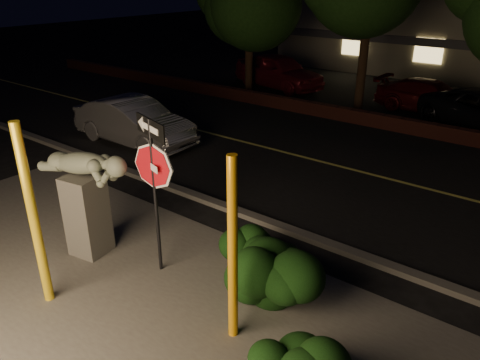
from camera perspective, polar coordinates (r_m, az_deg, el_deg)
name	(u,v)px	position (r m, az deg, el deg)	size (l,w,h in m)	color
ground	(386,141)	(16.45, 17.39, 4.53)	(90.00, 90.00, 0.00)	black
patio	(128,315)	(8.22, -13.45, -15.70)	(14.00, 6.00, 0.02)	#4C4944
road	(346,168)	(13.82, 12.80, 1.41)	(80.00, 8.00, 0.01)	black
lane_marking	(346,168)	(13.82, 12.80, 1.46)	(80.00, 0.12, 0.01)	#BAB24A
curb	(264,221)	(10.55, 2.99, -5.04)	(80.00, 0.25, 0.12)	#4C4944
brick_wall	(401,125)	(17.55, 19.06, 6.37)	(40.00, 0.35, 0.50)	#3F1914
parking_lot	(447,100)	(22.92, 23.94, 8.92)	(40.00, 12.00, 0.01)	black
yellow_pole_left	(34,218)	(8.15, -23.86, -4.25)	(0.16, 0.16, 3.19)	yellow
yellow_pole_right	(233,253)	(6.77, -0.90, -8.85)	(0.15, 0.15, 3.00)	#FFA810
signpost	(153,167)	(8.18, -10.57, 1.59)	(0.97, 0.31, 2.97)	black
sculpture	(85,191)	(9.36, -18.38, -1.24)	(2.09, 0.88, 2.23)	#4C4944
hedge_center	(260,248)	(8.86, 2.49, -8.33)	(1.68, 0.79, 0.87)	black
hedge_right	(290,274)	(7.89, 6.14, -11.29)	(1.92, 1.03, 1.26)	black
hedge_far_right	(296,357)	(6.75, 6.83, -20.67)	(1.29, 0.81, 0.90)	black
silver_sedan	(134,122)	(15.69, -12.80, 6.93)	(1.54, 4.43, 1.46)	#ADADB2
parked_car_red	(279,71)	(23.27, 4.73, 13.12)	(1.93, 4.79, 1.63)	maroon
parked_car_darkred	(431,97)	(20.42, 22.25, 9.39)	(1.78, 4.37, 1.27)	#3E090C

